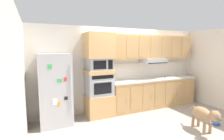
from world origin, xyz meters
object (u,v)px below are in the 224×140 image
at_px(screwdriver, 165,77).
at_px(dog_food_bowl, 216,123).
at_px(refrigerator, 55,89).
at_px(dog, 205,115).
at_px(microwave, 99,64).
at_px(built_in_oven, 99,84).

xyz_separation_m(screwdriver, dog_food_bowl, (0.05, -1.81, -0.90)).
relative_size(refrigerator, dog_food_bowl, 8.80).
height_order(dog, dog_food_bowl, dog).
distance_m(microwave, screwdriver, 2.43).
relative_size(refrigerator, dog, 1.85).
height_order(microwave, dog, microwave).
xyz_separation_m(refrigerator, screwdriver, (3.55, 0.11, 0.05)).
distance_m(microwave, dog_food_bowl, 3.32).
bearing_deg(screwdriver, built_in_oven, -178.87).
bearing_deg(screwdriver, microwave, -178.87).
height_order(built_in_oven, screwdriver, built_in_oven).
bearing_deg(dog, screwdriver, 175.50).
distance_m(screwdriver, dog, 2.09).
distance_m(built_in_oven, screwdriver, 2.37).
relative_size(built_in_oven, dog_food_bowl, 3.50).
bearing_deg(microwave, dog, -46.14).
bearing_deg(screwdriver, refrigerator, -178.15).
xyz_separation_m(built_in_oven, dog, (1.82, -1.90, -0.50)).
xyz_separation_m(built_in_oven, dog_food_bowl, (2.42, -1.76, -0.87)).
distance_m(refrigerator, screwdriver, 3.55).
xyz_separation_m(refrigerator, built_in_oven, (1.18, 0.07, 0.02)).
relative_size(refrigerator, built_in_oven, 2.51).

